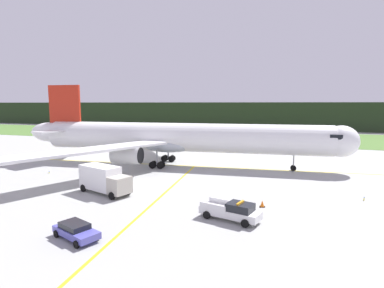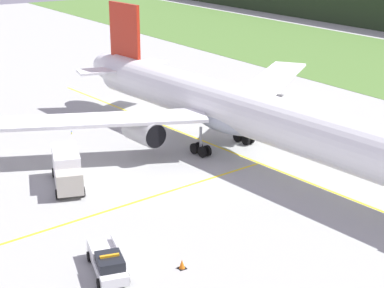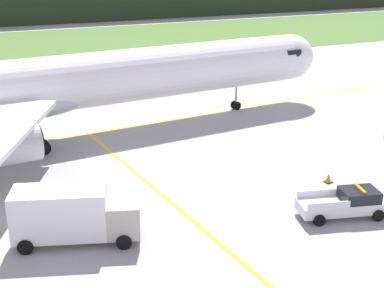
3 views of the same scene
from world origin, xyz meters
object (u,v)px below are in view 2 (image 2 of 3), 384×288
object	(u,v)px
apron_cone	(182,264)
catering_truck	(67,168)
airliner	(239,111)
ops_pickup_truck	(108,262)

from	to	relation	value
apron_cone	catering_truck	bearing A→B (deg)	-177.65
airliner	apron_cone	world-z (taller)	airliner
airliner	apron_cone	size ratio (longest dim) A/B	81.64
ops_pickup_truck	apron_cone	world-z (taller)	ops_pickup_truck
catering_truck	apron_cone	bearing A→B (deg)	2.35
catering_truck	airliner	bearing A→B (deg)	83.02
catering_truck	apron_cone	world-z (taller)	catering_truck
ops_pickup_truck	catering_truck	distance (m)	17.16
airliner	apron_cone	xyz separation A→B (m)	(16.68, -18.07, -4.58)
ops_pickup_truck	catering_truck	xyz separation A→B (m)	(-16.66, 3.99, 0.88)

